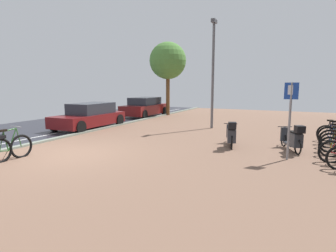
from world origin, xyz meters
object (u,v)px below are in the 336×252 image
Objects in this scene: parking_sign at (290,112)px; bicycle_foreground at (9,147)px; bicycle_rack_06 at (334,133)px; scooter_mid at (231,135)px; parked_car_near at (90,116)px; scooter_near at (293,139)px; street_tree at (168,61)px; parked_car_far at (144,107)px; lamp_post at (213,69)px.

bicycle_foreground is at bearing -154.34° from parking_sign.
bicycle_foreground is at bearing -141.04° from bicycle_rack_06.
scooter_mid is 0.41× the size of parked_car_near.
bicycle_foreground is 9.34m from scooter_near.
scooter_mid is at bearing -142.44° from bicycle_rack_06.
street_tree is (-8.94, 10.21, 2.64)m from parking_sign.
lamp_post is (6.21, -3.52, 2.46)m from parked_car_far.
lamp_post is (-1.95, 4.08, 2.68)m from scooter_mid.
street_tree reaches higher than bicycle_rack_06.
scooter_mid is at bearing -42.96° from parked_car_far.
lamp_post reaches higher than parked_car_near.
parking_sign reaches higher than scooter_near.
parking_sign is 13.83m from street_tree.
parked_car_far is at bearing 144.18° from scooter_near.
lamp_post is at bearing 127.29° from parking_sign.
bicycle_foreground is 0.90× the size of scooter_near.
parked_car_near is at bearing 173.08° from scooter_near.
lamp_post is at bearing -45.25° from street_tree.
lamp_post reaches higher than scooter_mid.
scooter_near is 13.26m from street_tree.
parked_car_near is at bearing 165.97° from parking_sign.
parked_car_near is 0.76× the size of street_tree.
parking_sign is (1.98, -1.08, 1.02)m from scooter_mid.
lamp_post is (6.04, 2.67, 2.50)m from parked_car_near.
street_tree is (-5.00, 5.05, 0.98)m from lamp_post.
parking_sign reaches higher than bicycle_foreground.
parked_car_near reaches higher than bicycle_foreground.
parked_car_far is at bearing 139.44° from parking_sign.
parked_car_near reaches higher than scooter_near.
parked_car_near is (-11.58, -1.35, 0.29)m from bicycle_rack_06.
bicycle_foreground is 8.68m from parking_sign.
parked_car_near is at bearing 170.01° from scooter_mid.
scooter_mid is 0.31× the size of lamp_post.
scooter_near is (-1.47, -2.58, 0.11)m from bicycle_rack_06.
bicycle_foreground is 0.26× the size of lamp_post.
bicycle_foreground is 0.86× the size of scooter_mid.
parking_sign is (7.76, 3.73, 1.06)m from bicycle_foreground.
bicycle_foreground is 6.61m from parked_car_near.
street_tree reaches higher than scooter_near.
parked_car_far reaches higher than scooter_mid.
scooter_near is 0.30× the size of street_tree.
scooter_near is 0.95× the size of scooter_mid.
parked_car_near reaches higher than bicycle_rack_06.
parking_sign is at bearing -95.94° from scooter_near.
parked_car_near is at bearing -88.42° from parked_car_far.
scooter_mid is at bearing 151.34° from parking_sign.
lamp_post reaches higher than bicycle_rack_06.
parking_sign is at bearing -28.66° from scooter_mid.
parked_car_far is (-10.28, 7.42, 0.22)m from scooter_near.
parked_car_far is 1.74× the size of parking_sign.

